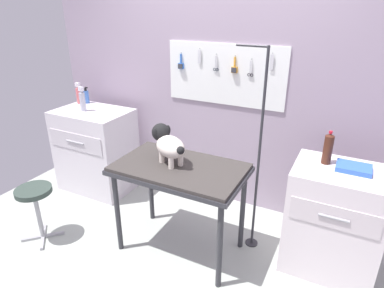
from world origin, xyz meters
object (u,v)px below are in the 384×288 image
object	(u,v)px
grooming_arm	(257,163)
pump_bottle_white	(79,95)
stool	(35,199)
counter_left	(96,150)
grooming_table	(180,175)
cabinet_right	(333,220)
dog	(168,144)
soda_bottle	(328,149)

from	to	relation	value
grooming_arm	pump_bottle_white	size ratio (longest dim) A/B	7.17
stool	counter_left	bearing A→B (deg)	99.93
grooming_table	counter_left	world-z (taller)	counter_left
grooming_table	cabinet_right	world-z (taller)	cabinet_right
grooming_table	pump_bottle_white	bearing A→B (deg)	158.54
dog	pump_bottle_white	bearing A→B (deg)	157.81
grooming_arm	pump_bottle_white	distance (m)	2.25
counter_left	pump_bottle_white	world-z (taller)	pump_bottle_white
dog	soda_bottle	world-z (taller)	soda_bottle
stool	pump_bottle_white	world-z (taller)	pump_bottle_white
grooming_arm	cabinet_right	world-z (taller)	grooming_arm
dog	pump_bottle_white	xyz separation A→B (m)	(-1.56, 0.64, 0.07)
dog	stool	size ratio (longest dim) A/B	0.76
dog	cabinet_right	distance (m)	1.43
soda_bottle	counter_left	bearing A→B (deg)	178.02
cabinet_right	counter_left	bearing A→B (deg)	176.69
pump_bottle_white	soda_bottle	xyz separation A→B (m)	(2.71, -0.24, -0.03)
grooming_arm	cabinet_right	size ratio (longest dim) A/B	1.97
cabinet_right	pump_bottle_white	bearing A→B (deg)	173.98
cabinet_right	grooming_table	bearing A→B (deg)	-162.81
grooming_arm	stool	distance (m)	1.95
counter_left	pump_bottle_white	size ratio (longest dim) A/B	3.86
grooming_table	dog	bearing A→B (deg)	168.81
dog	pump_bottle_white	world-z (taller)	pump_bottle_white
pump_bottle_white	dog	bearing A→B (deg)	-22.19
grooming_arm	dog	xyz separation A→B (m)	(-0.65, -0.31, 0.16)
grooming_table	grooming_arm	size ratio (longest dim) A/B	0.61
dog	stool	world-z (taller)	dog
stool	pump_bottle_white	bearing A→B (deg)	113.22
grooming_table	stool	distance (m)	1.32
dog	pump_bottle_white	distance (m)	1.69
grooming_table	stool	bearing A→B (deg)	-158.64
grooming_arm	counter_left	xyz separation A→B (m)	(-1.90, 0.17, -0.34)
counter_left	cabinet_right	distance (m)	2.54
dog	counter_left	bearing A→B (deg)	158.83
dog	grooming_table	bearing A→B (deg)	-11.19
grooming_arm	pump_bottle_white	world-z (taller)	grooming_arm
cabinet_right	soda_bottle	bearing A→B (deg)	154.15
soda_bottle	pump_bottle_white	bearing A→B (deg)	175.02
stool	soda_bottle	bearing A→B (deg)	21.78
dog	cabinet_right	xyz separation A→B (m)	(1.28, 0.34, -0.53)
stool	soda_bottle	xyz separation A→B (m)	(2.23, 0.89, 0.58)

